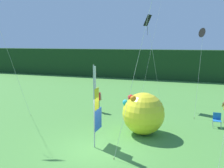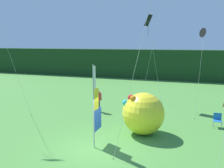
{
  "view_description": "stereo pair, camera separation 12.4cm",
  "coord_description": "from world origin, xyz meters",
  "px_view_note": "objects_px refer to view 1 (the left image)",
  "views": [
    {
      "loc": [
        4.37,
        -10.79,
        5.28
      ],
      "look_at": [
        -0.17,
        2.78,
        2.85
      ],
      "focal_mm": 39.23,
      "sensor_mm": 36.0,
      "label": 1
    },
    {
      "loc": [
        4.49,
        -10.75,
        5.28
      ],
      "look_at": [
        -0.17,
        2.78,
        2.85
      ],
      "focal_mm": 39.23,
      "sensor_mm": 36.0,
      "label": 2
    }
  ],
  "objects_px": {
    "banner_flag": "(96,107)",
    "kite_black_diamond_3": "(148,24)",
    "folding_chair": "(217,119)",
    "kite_black_delta_4": "(203,33)",
    "inflatable_balloon": "(143,113)",
    "person_mid_field": "(98,100)"
  },
  "relations": [
    {
      "from": "banner_flag",
      "to": "kite_black_delta_4",
      "type": "relative_size",
      "value": 0.67
    },
    {
      "from": "banner_flag",
      "to": "inflatable_balloon",
      "type": "height_order",
      "value": "banner_flag"
    },
    {
      "from": "person_mid_field",
      "to": "folding_chair",
      "type": "distance_m",
      "value": 8.46
    },
    {
      "from": "banner_flag",
      "to": "kite_black_diamond_3",
      "type": "relative_size",
      "value": 0.56
    },
    {
      "from": "inflatable_balloon",
      "to": "folding_chair",
      "type": "bearing_deg",
      "value": 32.32
    },
    {
      "from": "inflatable_balloon",
      "to": "kite_black_delta_4",
      "type": "distance_m",
      "value": 7.9
    },
    {
      "from": "banner_flag",
      "to": "inflatable_balloon",
      "type": "bearing_deg",
      "value": 50.38
    },
    {
      "from": "kite_black_diamond_3",
      "to": "kite_black_delta_4",
      "type": "distance_m",
      "value": 4.83
    },
    {
      "from": "inflatable_balloon",
      "to": "banner_flag",
      "type": "bearing_deg",
      "value": -129.62
    },
    {
      "from": "inflatable_balloon",
      "to": "person_mid_field",
      "type": "bearing_deg",
      "value": 140.39
    },
    {
      "from": "banner_flag",
      "to": "folding_chair",
      "type": "relative_size",
      "value": 4.75
    },
    {
      "from": "inflatable_balloon",
      "to": "folding_chair",
      "type": "xyz_separation_m",
      "value": [
        4.2,
        2.66,
        -0.71
      ]
    },
    {
      "from": "person_mid_field",
      "to": "folding_chair",
      "type": "bearing_deg",
      "value": -5.63
    },
    {
      "from": "folding_chair",
      "to": "kite_black_diamond_3",
      "type": "bearing_deg",
      "value": 138.57
    },
    {
      "from": "kite_black_delta_4",
      "to": "folding_chair",
      "type": "bearing_deg",
      "value": -69.79
    },
    {
      "from": "inflatable_balloon",
      "to": "kite_black_diamond_3",
      "type": "height_order",
      "value": "kite_black_diamond_3"
    },
    {
      "from": "banner_flag",
      "to": "folding_chair",
      "type": "height_order",
      "value": "banner_flag"
    },
    {
      "from": "folding_chair",
      "to": "kite_black_delta_4",
      "type": "distance_m",
      "value": 6.22
    },
    {
      "from": "banner_flag",
      "to": "person_mid_field",
      "type": "relative_size",
      "value": 2.45
    },
    {
      "from": "kite_black_delta_4",
      "to": "inflatable_balloon",
      "type": "bearing_deg",
      "value": -119.7
    },
    {
      "from": "person_mid_field",
      "to": "kite_black_delta_4",
      "type": "height_order",
      "value": "kite_black_delta_4"
    },
    {
      "from": "banner_flag",
      "to": "inflatable_balloon",
      "type": "distance_m",
      "value": 3.18
    }
  ]
}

